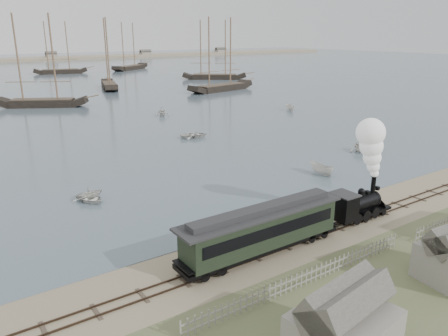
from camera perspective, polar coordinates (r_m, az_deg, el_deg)
ground at (r=38.91m, az=10.27°, el=-7.32°), size 600.00×600.00×0.00m
rail_track at (r=37.65m, az=12.42°, el=-8.26°), size 120.00×1.80×0.16m
picket_fence_west at (r=30.48m, az=10.71°, el=-14.79°), size 19.00×0.10×1.20m
locomotive at (r=40.42m, az=18.47°, el=-0.90°), size 6.96×2.60×8.68m
passenger_coach at (r=32.79m, az=4.97°, el=-7.85°), size 13.89×2.68×3.37m
beached_dinghy at (r=35.71m, az=4.06°, el=-8.60°), size 4.05×5.00×0.92m
rowboat_0 at (r=44.99m, az=-17.14°, el=-3.80°), size 4.03×3.46×0.70m
rowboat_1 at (r=45.38m, az=-17.05°, el=-3.15°), size 2.72×3.00×1.38m
rowboat_2 at (r=52.23m, az=12.58°, el=-0.14°), size 3.46×1.38×1.32m
rowboat_3 at (r=69.16m, az=-3.95°, el=4.34°), size 4.02×4.90×0.89m
rowboat_4 at (r=63.44m, az=17.34°, el=2.79°), size 4.36×4.20×1.77m
rowboat_5 at (r=94.16m, az=8.59°, el=7.82°), size 3.64×2.33×1.31m
rowboat_7 at (r=87.95m, az=-8.11°, el=7.31°), size 3.92×3.58×1.76m
schooner_2 at (r=105.04m, az=-23.19°, el=12.76°), size 18.97×13.14×20.00m
schooner_3 at (r=133.06m, az=-15.06°, el=14.24°), size 8.89×18.42×20.00m
schooner_4 at (r=124.73m, az=-0.38°, el=14.63°), size 22.63×9.48×20.00m
schooner_5 at (r=155.85m, az=-1.29°, el=15.18°), size 20.98×17.09×20.00m
schooner_8 at (r=188.19m, az=-20.86°, el=14.48°), size 20.60×9.06×20.00m
schooner_9 at (r=200.16m, az=-12.32°, el=15.30°), size 21.35×17.22×20.00m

